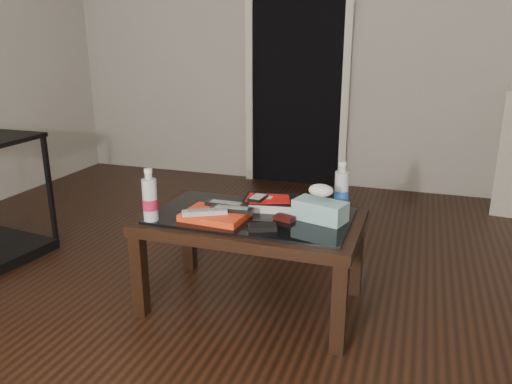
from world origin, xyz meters
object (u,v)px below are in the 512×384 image
at_px(tissue_box, 320,211).
at_px(water_bottle_right, 342,187).
at_px(coffee_table, 252,227).
at_px(water_bottle_left, 150,195).
at_px(textbook, 270,203).

bearing_deg(tissue_box, water_bottle_right, 83.19).
relative_size(coffee_table, water_bottle_left, 4.20).
bearing_deg(water_bottle_left, textbook, 36.53).
bearing_deg(tissue_box, textbook, 175.80).
bearing_deg(coffee_table, textbook, 68.90).
relative_size(water_bottle_left, tissue_box, 1.03).
xyz_separation_m(textbook, water_bottle_right, (0.33, 0.06, 0.10)).
relative_size(textbook, water_bottle_right, 1.05).
height_order(textbook, water_bottle_right, water_bottle_right).
bearing_deg(water_bottle_right, water_bottle_left, -153.16).
xyz_separation_m(coffee_table, textbook, (0.05, 0.13, 0.09)).
xyz_separation_m(coffee_table, water_bottle_left, (-0.41, -0.21, 0.18)).
xyz_separation_m(textbook, water_bottle_left, (-0.46, -0.34, 0.10)).
xyz_separation_m(coffee_table, tissue_box, (0.31, 0.03, 0.11)).
distance_m(textbook, tissue_box, 0.28).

